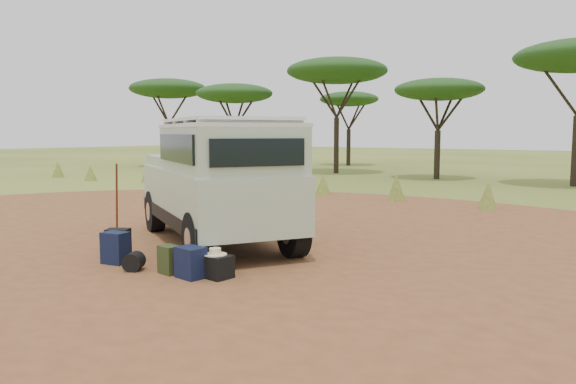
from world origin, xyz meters
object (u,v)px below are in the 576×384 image
Objects in this scene: walking_staff at (117,205)px; hard_case at (215,266)px; backpack_olive at (169,260)px; duffel_navy at (191,263)px; backpack_navy at (115,248)px; safari_vehicle at (218,185)px; backpack_black at (118,244)px.

hard_case is (3.17, -0.72, -0.64)m from walking_staff.
duffel_navy is at bearing 9.60° from backpack_olive.
walking_staff is 3.08m from duffel_navy.
hard_case is at bearing -1.77° from backpack_navy.
hard_case is (0.29, 0.23, -0.06)m from duffel_navy.
backpack_olive is (2.41, -0.95, -0.59)m from walking_staff.
safari_vehicle reaches higher than walking_staff.
backpack_olive is at bearing -7.89° from backpack_navy.
duffel_navy is (1.72, 0.03, -0.03)m from backpack_navy.
backpack_black is 0.97× the size of backpack_navy.
backpack_black is at bearing 125.74° from backpack_navy.
backpack_navy is 1.20× the size of backpack_olive.
backpack_black is at bearing -178.12° from duffel_navy.
backpack_navy is 1.72m from duffel_navy.
backpack_olive reaches higher than hard_case.
hard_case is (2.31, -0.04, -0.09)m from backpack_black.
backpack_black is 2.04m from duffel_navy.
walking_staff is at bearing 173.92° from hard_case.
walking_staff reaches higher than hard_case.
backpack_black is at bearing -95.77° from walking_staff.
safari_vehicle is 11.78× the size of backpack_olive.
backpack_black is (0.86, -0.68, -0.55)m from walking_staff.
backpack_navy is at bearing -66.06° from safari_vehicle.
safari_vehicle is 10.58× the size of hard_case.
safari_vehicle reaches higher than hard_case.
duffel_navy is 0.38m from hard_case.
backpack_navy is 1.08× the size of hard_case.
duffel_navy reaches higher than hard_case.
backpack_black reaches higher than duffel_navy.
safari_vehicle is 2.81m from duffel_navy.
walking_staff is 3.15× the size of backpack_black.
safari_vehicle reaches higher than backpack_olive.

